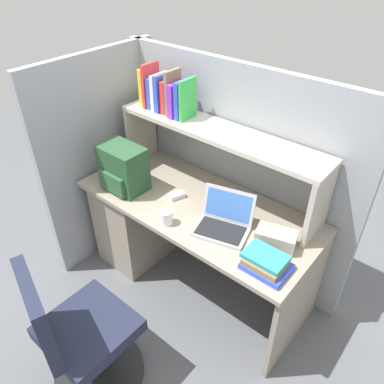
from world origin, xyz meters
name	(u,v)px	position (x,y,z in m)	size (l,w,h in m)	color
ground_plane	(196,280)	(0.00, 0.00, 0.00)	(8.00, 8.00, 0.00)	#595B60
desk	(156,218)	(-0.39, 0.00, 0.40)	(1.60, 0.70, 0.73)	gray
cubicle_partition_rear	(231,173)	(0.00, 0.38, 0.78)	(1.84, 0.05, 1.55)	gray
cubicle_partition_left	(105,158)	(-0.85, -0.05, 0.78)	(0.05, 1.06, 1.55)	gray
overhead_hutch	(218,144)	(0.00, 0.20, 1.08)	(1.44, 0.28, 0.45)	#B3A99C
reference_books_on_shelf	(165,93)	(-0.43, 0.20, 1.30)	(0.39, 0.16, 0.29)	yellow
laptop	(224,221)	(0.27, -0.08, 0.78)	(0.37, 0.33, 0.22)	#B7BABF
backpack	(123,169)	(-0.49, -0.17, 0.88)	(0.30, 0.23, 0.31)	#264C2D
computer_mouse	(177,195)	(-0.14, -0.03, 0.75)	(0.06, 0.10, 0.03)	silver
paper_cup	(166,217)	(-0.02, -0.27, 0.78)	(0.08, 0.08, 0.09)	white
tissue_box	(276,238)	(0.58, -0.01, 0.78)	(0.22, 0.12, 0.10)	#BFB299
desk_book_stack	(266,263)	(0.63, -0.20, 0.77)	(0.24, 0.19, 0.09)	blue
office_chair	(80,340)	(0.00, -0.98, 0.39)	(0.52, 0.54, 0.93)	black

